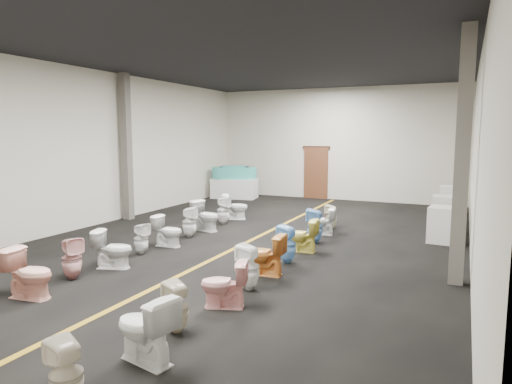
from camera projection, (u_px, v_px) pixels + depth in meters
floor at (252, 240)px, 11.50m from camera, size 16.00×16.00×0.00m
ceiling at (251, 57)px, 10.93m from camera, size 16.00×16.00×0.00m
wall_back at (336, 144)px, 18.42m from camera, size 10.00×0.00×10.00m
wall_left at (97, 148)px, 13.28m from camera, size 0.00×16.00×16.00m
wall_right at (477, 155)px, 9.14m from camera, size 0.00×16.00×16.00m
aisle_stripe at (252, 240)px, 11.50m from camera, size 0.12×15.60×0.01m
back_door at (316, 173)px, 18.85m from camera, size 1.00×0.10×2.10m
door_frame at (316, 147)px, 18.72m from camera, size 1.15×0.08×0.10m
column_left at (126, 147)px, 14.08m from camera, size 0.25×0.25×4.50m
column_right at (462, 158)px, 7.89m from camera, size 0.25×0.25×4.50m
display_table at (234, 188)px, 19.00m from camera, size 1.95×1.19×0.81m
bathtub at (234, 172)px, 18.92m from camera, size 1.76×1.13×0.55m
appliance_crate_a at (444, 225)px, 11.20m from camera, size 0.76×0.76×0.89m
appliance_crate_b at (446, 214)px, 12.47m from camera, size 0.72×0.72×0.98m
appliance_crate_c at (448, 209)px, 13.89m from camera, size 0.86×0.86×0.75m
appliance_crate_d at (450, 200)px, 15.25m from camera, size 0.67×0.67×0.93m
toilet_left_2 at (29, 273)px, 7.40m from camera, size 0.86×0.57×0.83m
toilet_left_3 at (72, 258)px, 8.36m from camera, size 0.46×0.45×0.79m
toilet_left_4 at (113, 249)px, 9.06m from camera, size 0.86×0.65×0.77m
toilet_left_5 at (141, 239)px, 10.12m from camera, size 0.37×0.36×0.70m
toilet_left_6 at (168, 231)px, 10.83m from camera, size 0.74×0.45×0.74m
toilet_left_7 at (189, 222)px, 11.78m from camera, size 0.45×0.44×0.80m
toilet_left_8 at (206, 216)px, 12.57m from camera, size 0.89×0.62×0.83m
toilet_left_9 at (223, 210)px, 13.45m from camera, size 0.45×0.45×0.84m
toilet_left_10 at (235, 207)px, 14.26m from camera, size 0.89×0.71×0.80m
toilet_right_0 at (66, 374)px, 4.40m from camera, size 0.40×0.39×0.71m
toilet_right_1 at (145, 328)px, 5.30m from camera, size 0.90×0.63×0.83m
toilet_right_2 at (177, 307)px, 6.11m from camera, size 0.42×0.41×0.71m
toilet_right_3 at (224, 284)px, 6.99m from camera, size 0.81×0.62×0.73m
toilet_right_4 at (249, 267)px, 7.79m from camera, size 0.40×0.39×0.80m
toilet_right_5 at (265, 254)px, 8.62m from camera, size 0.81×0.49×0.80m
toilet_right_6 at (287, 244)px, 9.42m from camera, size 0.43×0.42×0.80m
toilet_right_7 at (301, 235)px, 10.32m from camera, size 0.77×0.48×0.76m
toilet_right_8 at (315, 226)px, 11.15m from camera, size 0.41×0.40×0.85m
toilet_right_9 at (322, 221)px, 12.08m from camera, size 0.77×0.52×0.73m
toilet_right_10 at (331, 217)px, 12.85m from camera, size 0.34×0.33×0.68m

